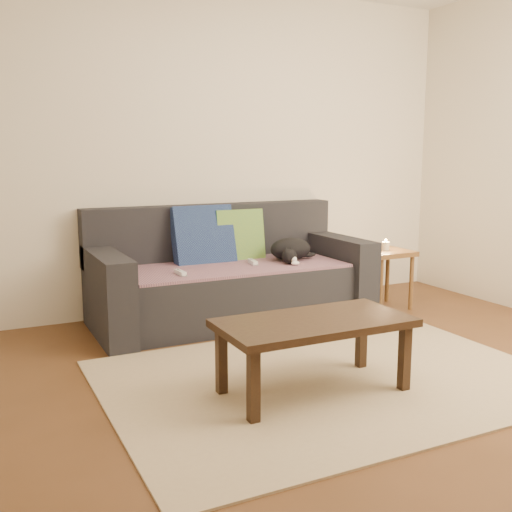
# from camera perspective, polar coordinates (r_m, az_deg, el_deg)

# --- Properties ---
(ground) EXTENTS (4.50, 4.50, 0.00)m
(ground) POSITION_cam_1_polar(r_m,az_deg,el_deg) (3.41, 8.33, -12.35)
(ground) COLOR brown
(ground) RESTS_ON ground
(back_wall) EXTENTS (4.50, 0.04, 2.60)m
(back_wall) POSITION_cam_1_polar(r_m,az_deg,el_deg) (4.94, -4.68, 10.01)
(back_wall) COLOR beige
(back_wall) RESTS_ON ground
(sofa) EXTENTS (2.10, 0.94, 0.87)m
(sofa) POSITION_cam_1_polar(r_m,az_deg,el_deg) (4.64, -2.58, -2.28)
(sofa) COLOR #232328
(sofa) RESTS_ON ground
(throw_blanket) EXTENTS (1.66, 0.74, 0.02)m
(throw_blanket) POSITION_cam_1_polar(r_m,az_deg,el_deg) (4.54, -2.12, -1.00)
(throw_blanket) COLOR #3A2343
(throw_blanket) RESTS_ON sofa
(cushion_navy) EXTENTS (0.48, 0.25, 0.50)m
(cushion_navy) POSITION_cam_1_polar(r_m,az_deg,el_deg) (4.69, -5.05, 1.79)
(cushion_navy) COLOR #101848
(cushion_navy) RESTS_ON throw_blanket
(cushion_green) EXTENTS (0.40, 0.16, 0.41)m
(cushion_green) POSITION_cam_1_polar(r_m,az_deg,el_deg) (4.80, -1.63, 2.02)
(cushion_green) COLOR #0E5C49
(cushion_green) RESTS_ON throw_blanket
(cat) EXTENTS (0.43, 0.41, 0.18)m
(cat) POSITION_cam_1_polar(r_m,az_deg,el_deg) (4.73, 3.31, 0.60)
(cat) COLOR black
(cat) RESTS_ON throw_blanket
(wii_remote_a) EXTENTS (0.04, 0.15, 0.03)m
(wii_remote_a) POSITION_cam_1_polar(r_m,az_deg,el_deg) (4.20, -7.22, -1.59)
(wii_remote_a) COLOR white
(wii_remote_a) RESTS_ON throw_blanket
(wii_remote_b) EXTENTS (0.06, 0.15, 0.03)m
(wii_remote_b) POSITION_cam_1_polar(r_m,az_deg,el_deg) (4.58, -0.32, -0.57)
(wii_remote_b) COLOR white
(wii_remote_b) RESTS_ON throw_blanket
(side_table) EXTENTS (0.39, 0.39, 0.49)m
(side_table) POSITION_cam_1_polar(r_m,az_deg,el_deg) (5.07, 12.18, -0.40)
(side_table) COLOR brown
(side_table) RESTS_ON ground
(candle) EXTENTS (0.06, 0.06, 0.09)m
(candle) POSITION_cam_1_polar(r_m,az_deg,el_deg) (5.05, 12.23, 0.97)
(candle) COLOR beige
(candle) RESTS_ON side_table
(rug) EXTENTS (2.50, 1.80, 0.01)m
(rug) POSITION_cam_1_polar(r_m,az_deg,el_deg) (3.52, 6.93, -11.47)
(rug) COLOR tan
(rug) RESTS_ON ground
(coffee_table) EXTENTS (1.03, 0.51, 0.41)m
(coffee_table) POSITION_cam_1_polar(r_m,az_deg,el_deg) (3.21, 5.56, -6.89)
(coffee_table) COLOR black
(coffee_table) RESTS_ON rug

